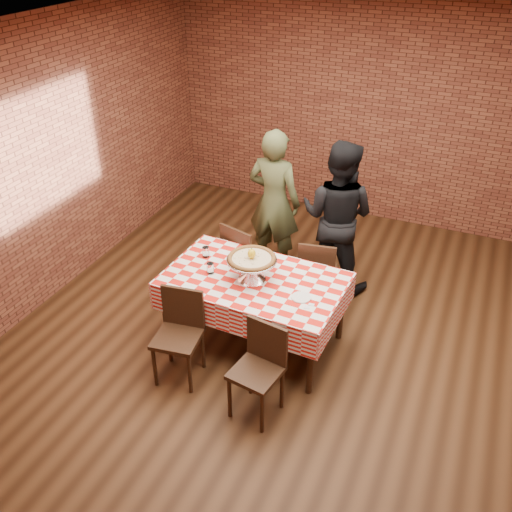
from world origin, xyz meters
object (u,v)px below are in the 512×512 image
object	(u,v)px
chair_far_right	(317,273)
water_glass_right	(206,252)
water_glass_left	(210,268)
chair_near_right	(256,375)
pizza_stand	(252,269)
condiment_caddy	(267,259)
table	(254,311)
pizza	(252,259)
chair_near_left	(177,339)
diner_olive	(274,202)
diner_black	(337,216)
chair_far_left	(248,259)

from	to	relation	value
chair_far_right	water_glass_right	bearing A→B (deg)	23.72
water_glass_left	chair_near_right	distance (m)	1.17
pizza_stand	water_glass_right	size ratio (longest dim) A/B	4.45
chair_far_right	condiment_caddy	bearing A→B (deg)	46.29
table	water_glass_left	size ratio (longest dim) A/B	15.47
pizza	chair_near_left	xyz separation A→B (m)	(-0.41, -0.71, -0.54)
diner_olive	chair_near_left	bearing A→B (deg)	90.38
condiment_caddy	chair_near_right	world-z (taller)	condiment_caddy
pizza	water_glass_left	size ratio (longest dim) A/B	4.13
chair_near_right	diner_olive	world-z (taller)	diner_olive
pizza_stand	diner_black	size ratio (longest dim) A/B	0.28
chair_far_right	diner_olive	xyz separation A→B (m)	(-0.73, 0.57, 0.43)
chair_far_right	diner_black	bearing A→B (deg)	-103.16
chair_far_left	chair_far_right	xyz separation A→B (m)	(0.77, 0.07, -0.02)
table	condiment_caddy	size ratio (longest dim) A/B	13.42
water_glass_left	chair_far_right	distance (m)	1.25
pizza_stand	chair_near_left	world-z (taller)	pizza_stand
water_glass_right	table	bearing A→B (deg)	-15.25
pizza	diner_olive	distance (m)	1.43
pizza	chair_near_left	world-z (taller)	pizza
diner_olive	water_glass_left	bearing A→B (deg)	90.00
table	diner_olive	size ratio (longest dim) A/B	0.96
chair_near_left	chair_far_left	world-z (taller)	chair_far_left
chair_near_left	chair_far_left	bearing A→B (deg)	80.72
condiment_caddy	water_glass_right	bearing A→B (deg)	-164.57
chair_far_left	chair_far_right	world-z (taller)	chair_far_left
water_glass_left	chair_near_right	size ratio (longest dim) A/B	0.12
water_glass_right	chair_far_left	bearing A→B (deg)	70.86
pizza_stand	water_glass_right	world-z (taller)	pizza_stand
table	chair_far_right	size ratio (longest dim) A/B	1.92
pizza_stand	water_glass_left	bearing A→B (deg)	-170.25
pizza	water_glass_left	world-z (taller)	pizza
pizza	water_glass_right	bearing A→B (deg)	163.06
water_glass_right	chair_far_right	bearing A→B (deg)	33.46
chair_far_left	chair_near_right	bearing A→B (deg)	133.00
chair_far_left	diner_black	distance (m)	1.07
table	pizza_stand	world-z (taller)	pizza_stand
chair_near_left	chair_far_right	bearing A→B (deg)	54.23
chair_far_right	chair_far_left	bearing A→B (deg)	-4.45
chair_near_left	chair_far_left	size ratio (longest dim) A/B	0.97
pizza	water_glass_right	xyz separation A→B (m)	(-0.57, 0.17, -0.16)
table	diner_black	xyz separation A→B (m)	(0.41, 1.31, 0.48)
chair_near_right	chair_far_right	size ratio (longest dim) A/B	1.00
condiment_caddy	chair_far_left	bearing A→B (deg)	137.12
chair_near_left	diner_olive	size ratio (longest dim) A/B	0.51
pizza	table	bearing A→B (deg)	39.08
table	water_glass_right	bearing A→B (deg)	164.75
water_glass_right	chair_near_left	world-z (taller)	chair_near_left
table	chair_far_right	bearing A→B (deg)	64.68
pizza_stand	pizza	size ratio (longest dim) A/B	1.08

